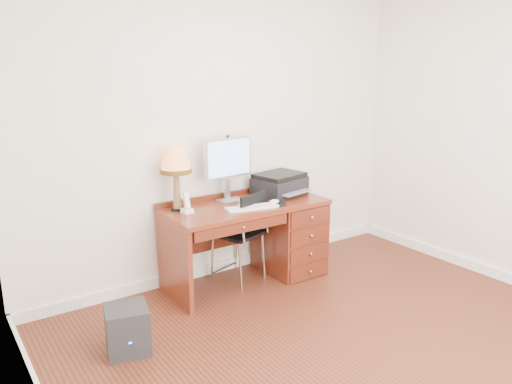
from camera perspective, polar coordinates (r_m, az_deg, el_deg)
ground at (r=3.81m, az=11.12°, el=-17.09°), size 4.00×4.00×0.00m
room_shell at (r=4.19m, az=4.85°, el=-13.02°), size 4.00×4.00×4.00m
desk at (r=4.79m, az=2.07°, el=-4.66°), size 1.50×0.67×0.75m
monitor at (r=4.55m, az=-3.16°, el=3.53°), size 0.51×0.19×0.59m
keyboard at (r=4.37m, az=-0.47°, el=-1.77°), size 0.49×0.22×0.02m
mouse_pad at (r=4.50m, az=2.11°, el=-1.25°), size 0.22×0.22×0.04m
printer at (r=4.84m, az=2.69°, el=0.94°), size 0.53×0.45×0.21m
leg_lamp at (r=4.28m, az=-9.16°, el=3.18°), size 0.27×0.27×0.55m
phone at (r=4.27m, az=-7.91°, el=-1.70°), size 0.09×0.09×0.18m
pen_cup at (r=4.80m, az=0.08°, el=0.25°), size 0.08×0.08×0.11m
chair at (r=4.59m, az=-1.66°, el=-4.10°), size 0.50×0.51×0.86m
equipment_box at (r=3.74m, az=-14.49°, el=-14.96°), size 0.35×0.35×0.34m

